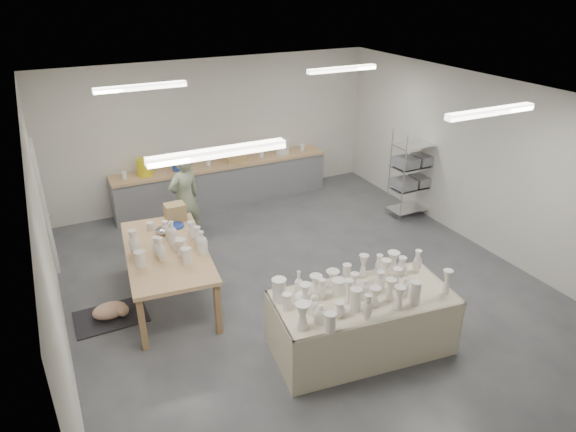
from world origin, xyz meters
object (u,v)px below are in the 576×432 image
drying_table (361,320)px  red_stool (183,222)px  work_table (169,246)px  potter (185,198)px

drying_table → red_stool: 4.37m
drying_table → work_table: bearing=136.1°
drying_table → red_stool: (-1.15, 4.21, -0.18)m
work_table → red_stool: (0.71, 1.89, -0.60)m
red_stool → drying_table: bearing=-74.7°
drying_table → work_table: work_table is taller
potter → red_stool: potter is taller
drying_table → work_table: 3.01m
drying_table → potter: potter is taller
work_table → potter: potter is taller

